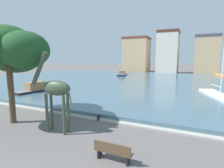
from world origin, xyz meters
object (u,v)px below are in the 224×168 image
Objects in this scene: sailboat_navy at (122,74)px; sailboat_orange at (222,76)px; shade_tree at (11,49)px; park_bench at (113,151)px; giraffe_statue at (54,90)px; sailboat_black at (42,89)px; mooring_bollard at (99,118)px; sailboat_white at (221,98)px.

sailboat_navy is 0.90× the size of sailboat_orange.
park_bench is at bearing -11.51° from shade_tree.
shade_tree is (4.91, -34.84, 4.74)m from sailboat_navy.
sailboat_orange is at bearing 71.02° from giraffe_statue.
sailboat_orange reaches higher than giraffe_statue.
sailboat_navy reaches higher than giraffe_statue.
sailboat_navy is 25.01m from sailboat_orange.
sailboat_black is at bearing -93.81° from sailboat_navy.
sailboat_black is 42.19m from sailboat_orange.
park_bench is at bearing -34.60° from sailboat_black.
giraffe_statue is at bearing -75.48° from sailboat_navy.
shade_tree is at bearing -81.98° from sailboat_navy.
giraffe_statue is 36.36m from sailboat_navy.
sailboat_black is 18.87m from park_bench.
shade_tree is at bearing -155.76° from mooring_bollard.
mooring_bollard is (5.73, 2.58, -5.08)m from shade_tree.
park_bench is at bearing -17.80° from giraffe_statue.
sailboat_black is at bearing 145.40° from park_bench.
shade_tree is at bearing -137.29° from sailboat_white.
giraffe_statue is 4.93m from shade_tree.
shade_tree reaches higher than sailboat_black.
giraffe_statue is at bearing -40.38° from sailboat_black.
sailboat_navy is 28.93m from sailboat_white.
sailboat_black is at bearing -167.03° from sailboat_white.
mooring_bollard is (-13.18, -39.91, -0.16)m from sailboat_orange.
giraffe_statue is at bearing -108.98° from sailboat_orange.
sailboat_white reaches higher than mooring_bollard.
sailboat_orange is 42.03m from mooring_bollard.
giraffe_statue is at bearing 162.20° from park_bench.
shade_tree is at bearing -53.32° from sailboat_black.
sailboat_navy is (-9.10, 35.13, -2.17)m from giraffe_statue.
giraffe_statue is 45.31m from sailboat_orange.
sailboat_orange is (25.54, 33.58, -0.12)m from sailboat_black.
sailboat_black is 15.59× the size of mooring_bollard.
sailboat_navy is at bearing 133.64° from sailboat_white.
sailboat_white is at bearing -46.36° from sailboat_navy.
sailboat_navy is 33.97m from mooring_bollard.
park_bench is (13.81, -36.65, -0.10)m from sailboat_navy.
mooring_bollard is (12.36, -6.32, -0.28)m from sailboat_black.
sailboat_orange is at bearing 52.75° from sailboat_black.
mooring_bollard is 5.42m from park_bench.
park_bench reaches higher than mooring_bollard.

